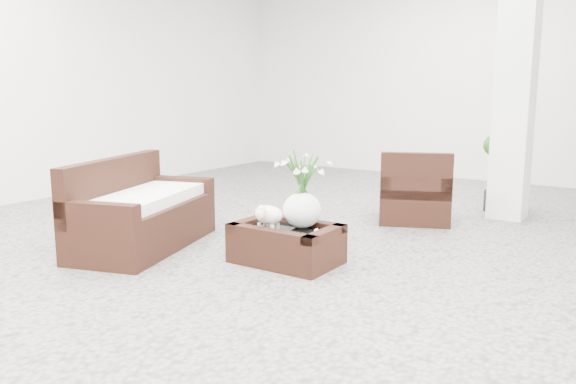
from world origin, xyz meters
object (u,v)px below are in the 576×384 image
Objects in this scene: coffee_table at (286,245)px; loveseat at (143,204)px; armchair at (415,186)px; topiary at (504,146)px.

coffee_table is 0.56× the size of loveseat.
loveseat is (-1.73, -2.54, 0.02)m from armchair.
coffee_table is 3.50m from topiary.
topiary reaches higher than loveseat.
coffee_table is 1.08× the size of armchair.
loveseat is 0.98× the size of topiary.
loveseat is at bearing 32.02° from armchair.
loveseat is 4.39m from topiary.
topiary is (1.00, 3.29, 0.67)m from coffee_table.
coffee_table is at bearing 58.46° from armchair.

